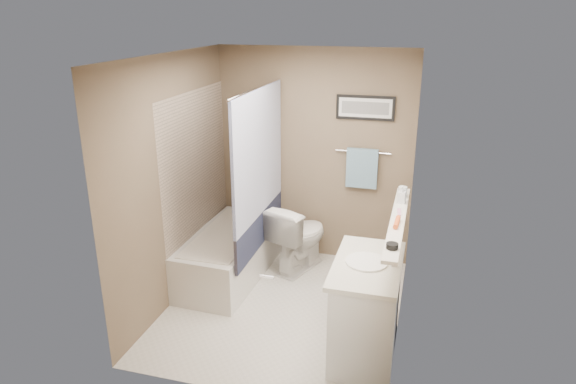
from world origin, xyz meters
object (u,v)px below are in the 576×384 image
(toilet, at_px, (299,236))
(candle_bowl_near, at_px, (392,246))
(soap_bottle, at_px, (402,194))
(hair_brush_front, at_px, (397,222))
(bathtub, at_px, (229,255))
(glass_jar, at_px, (403,192))
(vanity, at_px, (366,310))

(toilet, height_order, candle_bowl_near, candle_bowl_near)
(toilet, relative_size, soap_bottle, 4.90)
(hair_brush_front, bearing_deg, toilet, 134.58)
(hair_brush_front, height_order, soap_bottle, soap_bottle)
(bathtub, height_order, soap_bottle, soap_bottle)
(hair_brush_front, xyz_separation_m, glass_jar, (0.00, 0.68, 0.03))
(bathtub, distance_m, hair_brush_front, 2.12)
(hair_brush_front, relative_size, soap_bottle, 1.39)
(hair_brush_front, distance_m, glass_jar, 0.68)
(glass_jar, xyz_separation_m, soap_bottle, (0.00, -0.15, 0.03))
(toilet, distance_m, vanity, 1.60)
(bathtub, xyz_separation_m, hair_brush_front, (1.79, -0.73, 0.89))
(bathtub, bearing_deg, hair_brush_front, -19.91)
(toilet, distance_m, candle_bowl_near, 2.06)
(bathtub, distance_m, glass_jar, 2.01)
(vanity, xyz_separation_m, candle_bowl_near, (0.19, -0.26, 0.73))
(toilet, height_order, glass_jar, glass_jar)
(bathtub, relative_size, toilet, 1.93)
(glass_jar, bearing_deg, candle_bowl_near, -90.00)
(candle_bowl_near, height_order, glass_jar, glass_jar)
(glass_jar, bearing_deg, hair_brush_front, -90.00)
(vanity, relative_size, candle_bowl_near, 10.00)
(candle_bowl_near, distance_m, glass_jar, 1.13)
(vanity, height_order, glass_jar, glass_jar)
(candle_bowl_near, height_order, soap_bottle, soap_bottle)
(vanity, bearing_deg, hair_brush_front, 46.02)
(candle_bowl_near, bearing_deg, soap_bottle, 90.00)
(bathtub, relative_size, candle_bowl_near, 16.67)
(bathtub, height_order, toilet, toilet)
(soap_bottle, bearing_deg, candle_bowl_near, -90.00)
(hair_brush_front, height_order, glass_jar, glass_jar)
(hair_brush_front, bearing_deg, vanity, -133.25)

